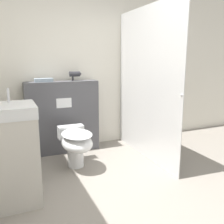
% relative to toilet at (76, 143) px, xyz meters
% --- Properties ---
extents(ground_plane, '(12.00, 12.00, 0.00)m').
position_rel_toilet_xyz_m(ground_plane, '(0.41, -1.23, -0.33)').
color(ground_plane, gray).
extents(wall_back, '(8.00, 0.06, 2.50)m').
position_rel_toilet_xyz_m(wall_back, '(0.41, 0.86, 0.92)').
color(wall_back, silver).
rests_on(wall_back, ground_plane).
extents(partition_panel, '(1.07, 0.25, 1.08)m').
position_rel_toilet_xyz_m(partition_panel, '(-0.02, 0.66, 0.21)').
color(partition_panel, '#4C4C51').
rests_on(partition_panel, ground_plane).
extents(shower_glass, '(0.04, 1.64, 2.10)m').
position_rel_toilet_xyz_m(shower_glass, '(1.03, 0.00, 0.72)').
color(shower_glass, silver).
rests_on(shower_glass, ground_plane).
extents(toilet, '(0.39, 0.66, 0.50)m').
position_rel_toilet_xyz_m(toilet, '(0.00, 0.00, 0.00)').
color(toilet, white).
rests_on(toilet, ground_plane).
extents(sink_vanity, '(0.46, 0.50, 1.13)m').
position_rel_toilet_xyz_m(sink_vanity, '(-0.77, -0.53, 0.16)').
color(sink_vanity, beige).
rests_on(sink_vanity, ground_plane).
extents(hair_drier, '(0.19, 0.08, 0.14)m').
position_rel_toilet_xyz_m(hair_drier, '(0.20, 0.69, 0.85)').
color(hair_drier, '#2D2D33').
rests_on(hair_drier, partition_panel).
extents(folded_towel, '(0.25, 0.13, 0.05)m').
position_rel_toilet_xyz_m(folded_towel, '(-0.27, 0.66, 0.78)').
color(folded_towel, '#8C9EAD').
rests_on(folded_towel, partition_panel).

